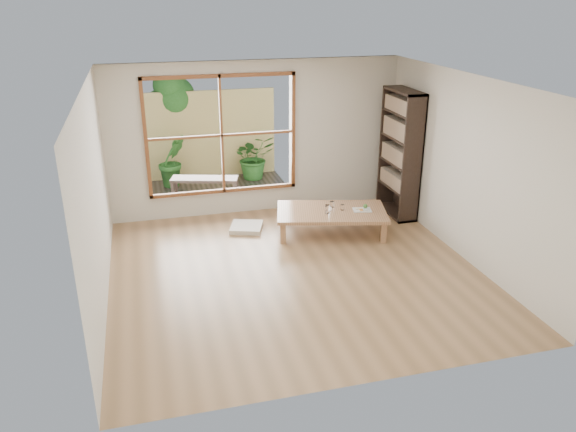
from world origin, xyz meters
name	(u,v)px	position (x,y,z in m)	size (l,w,h in m)	color
ground	(295,271)	(0.00, 0.00, 0.00)	(5.00, 5.00, 0.00)	#A57C52
low_table	(331,213)	(0.93, 1.16, 0.33)	(1.91, 1.36, 0.38)	#B17C55
floor_cushion	(246,227)	(-0.37, 1.63, 0.04)	(0.50, 0.50, 0.07)	beige
bookshelf	(400,154)	(2.31, 1.68, 1.07)	(0.34, 0.97, 2.15)	black
glass_tall	(327,209)	(0.82, 1.07, 0.45)	(0.07, 0.07, 0.14)	silver
glass_mid	(342,207)	(1.10, 1.15, 0.42)	(0.06, 0.06, 0.09)	silver
glass_short	(332,204)	(0.98, 1.31, 0.42)	(0.07, 0.07, 0.10)	silver
glass_small	(329,208)	(0.89, 1.16, 0.41)	(0.06, 0.06, 0.07)	silver
food_tray	(363,209)	(1.41, 1.05, 0.40)	(0.32, 0.25, 0.09)	white
deck	(216,192)	(-0.60, 3.56, 0.00)	(2.80, 2.00, 0.05)	#372E28
garden_bench	(205,181)	(-0.84, 3.26, 0.35)	(1.28, 0.68, 0.39)	black
bamboo_fence	(207,135)	(-0.60, 4.56, 0.90)	(2.80, 0.06, 1.80)	#D0BF6A
shrub_right	(254,157)	(0.29, 4.18, 0.48)	(0.82, 0.71, 0.91)	#265D22
shrub_left	(172,161)	(-1.35, 4.11, 0.54)	(0.57, 0.46, 1.03)	#265D22
garden_tree	(169,98)	(-1.28, 4.86, 1.63)	(1.04, 0.85, 2.22)	#4C3D2D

